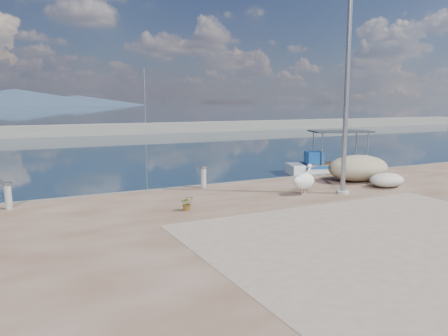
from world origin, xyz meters
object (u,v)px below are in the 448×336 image
Objects in this scene: pelican at (304,181)px; boat_right at (338,170)px; lamp_post at (346,96)px; bollard_near at (204,176)px.

boat_right is at bearing 27.48° from pelican.
pelican is at bearing 161.73° from lamp_post.
bollard_near is (-3.81, 3.12, -2.87)m from lamp_post.
bollard_near is at bearing 119.83° from pelican.
boat_right is 5.16× the size of pelican.
lamp_post is 5.69m from bollard_near.
pelican is at bearing -119.97° from boat_right.
boat_right is 9.10m from bollard_near.
boat_right reaches higher than pelican.
pelican is (-6.17, -5.30, 0.79)m from boat_right.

